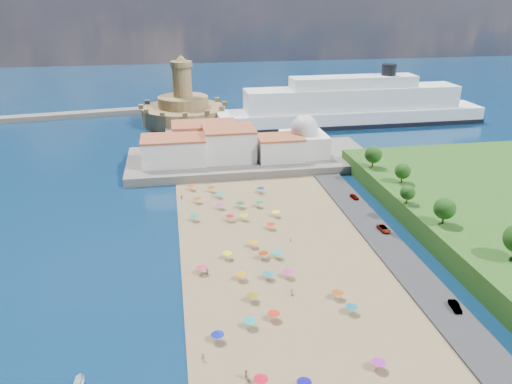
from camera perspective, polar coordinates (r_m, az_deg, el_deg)
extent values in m
plane|color=#071938|center=(120.04, 0.14, -8.13)|extent=(700.00, 700.00, 0.00)
cube|color=#59544C|center=(186.87, -0.69, 3.75)|extent=(90.00, 36.00, 3.00)
cube|color=#59544C|center=(218.38, -7.90, 6.20)|extent=(18.00, 70.00, 2.40)
cube|color=silver|center=(179.12, -9.40, 4.64)|extent=(22.00, 14.00, 9.00)
cube|color=silver|center=(181.83, -3.10, 5.51)|extent=(18.00, 16.00, 11.00)
cube|color=silver|center=(181.36, 2.74, 4.98)|extent=(16.00, 12.00, 8.00)
cube|color=silver|center=(192.76, -5.90, 6.24)|extent=(24.00, 14.00, 10.00)
cube|color=silver|center=(187.40, 5.48, 5.47)|extent=(16.00, 16.00, 8.00)
sphere|color=silver|center=(185.77, 5.55, 7.24)|extent=(10.00, 10.00, 10.00)
cylinder|color=silver|center=(184.83, 5.59, 8.38)|extent=(1.20, 1.20, 1.60)
cylinder|color=#9A7C4D|center=(246.72, -8.24, 8.70)|extent=(40.00, 40.00, 8.00)
cylinder|color=#9A7C4D|center=(245.31, -8.32, 10.18)|extent=(24.00, 24.00, 5.00)
cylinder|color=#9A7C4D|center=(243.55, -8.45, 12.36)|extent=(9.00, 9.00, 14.00)
cylinder|color=#9A7C4D|center=(242.32, -8.56, 14.27)|extent=(10.40, 10.40, 2.40)
cone|color=#9A7C4D|center=(241.97, -8.59, 14.91)|extent=(6.00, 6.00, 3.00)
cube|color=black|center=(246.38, 10.76, 7.81)|extent=(129.13, 20.67, 2.07)
cube|color=white|center=(245.72, 10.81, 8.45)|extent=(128.12, 20.26, 7.67)
cube|color=white|center=(243.81, 10.96, 10.49)|extent=(102.50, 16.55, 10.23)
cube|color=white|center=(242.42, 11.09, 12.26)|extent=(59.83, 12.64, 5.12)
cylinder|color=black|center=(248.30, 14.96, 13.36)|extent=(6.82, 6.82, 5.12)
cylinder|color=gray|center=(139.67, -2.99, -2.99)|extent=(0.07, 0.07, 2.00)
cone|color=red|center=(139.29, -2.99, -2.65)|extent=(2.50, 2.50, 0.60)
cylinder|color=gray|center=(120.75, 0.85, -7.25)|extent=(0.07, 0.07, 2.00)
cone|color=maroon|center=(120.31, 0.85, -6.88)|extent=(2.50, 2.50, 0.60)
cylinder|color=gray|center=(159.92, -5.09, 0.32)|extent=(0.07, 0.07, 2.00)
cone|color=#9B3D0E|center=(159.59, -5.10, 0.62)|extent=(2.50, 2.50, 0.60)
cylinder|color=gray|center=(107.91, 9.30, -11.51)|extent=(0.07, 0.07, 2.00)
cone|color=#9F460E|center=(107.42, 9.33, -11.11)|extent=(2.50, 2.50, 0.60)
cylinder|color=gray|center=(95.73, -4.41, -16.20)|extent=(0.07, 0.07, 2.00)
cone|color=#0B189B|center=(95.17, -4.42, -15.77)|extent=(2.50, 2.50, 0.60)
cylinder|color=gray|center=(92.25, 13.82, -18.63)|extent=(0.07, 0.07, 2.00)
cone|color=#A6239E|center=(91.67, 13.87, -18.20)|extent=(2.50, 2.50, 0.60)
cylinder|color=gray|center=(155.29, -4.22, -0.34)|extent=(0.07, 0.07, 2.00)
cone|color=#0F8A81|center=(154.95, -4.23, -0.03)|extent=(2.50, 2.50, 0.60)
cylinder|color=gray|center=(134.91, 1.70, -3.92)|extent=(0.07, 0.07, 2.00)
cone|color=red|center=(134.52, 1.71, -3.57)|extent=(2.50, 2.50, 0.60)
cylinder|color=gray|center=(142.23, 2.31, -2.49)|extent=(0.07, 0.07, 2.00)
cone|color=#FFF30D|center=(141.85, 2.31, -2.16)|extent=(2.50, 2.50, 0.60)
cylinder|color=gray|center=(162.09, -7.37, 0.52)|extent=(0.07, 0.07, 2.00)
cone|color=#F03F0A|center=(161.76, -7.38, 0.82)|extent=(2.50, 2.50, 0.60)
cone|color=#120A8D|center=(86.13, 5.54, -20.67)|extent=(2.50, 2.50, 0.60)
cylinder|color=gray|center=(100.65, 2.04, -13.96)|extent=(0.07, 0.07, 2.00)
cone|color=red|center=(100.12, 2.05, -13.54)|extent=(2.50, 2.50, 0.60)
cylinder|color=gray|center=(147.36, -4.11, -1.62)|extent=(0.07, 0.07, 2.00)
cone|color=#BF2984|center=(147.00, -4.12, -1.30)|extent=(2.50, 2.50, 0.60)
cylinder|color=gray|center=(140.05, -1.44, -2.89)|extent=(0.07, 0.07, 2.00)
cone|color=#CECA0B|center=(139.67, -1.44, -2.55)|extent=(2.50, 2.50, 0.60)
cylinder|color=gray|center=(140.75, -7.07, -2.93)|extent=(0.07, 0.07, 2.00)
cone|color=#0D7D65|center=(140.37, -7.09, -2.60)|extent=(2.50, 2.50, 0.60)
cylinder|color=gray|center=(120.94, -3.30, -7.24)|extent=(0.07, 0.07, 2.00)
cone|color=#DAE50C|center=(120.50, -3.31, -6.86)|extent=(2.50, 2.50, 0.60)
cylinder|color=gray|center=(105.75, -0.36, -11.95)|extent=(0.07, 0.07, 2.00)
cone|color=#816E0B|center=(105.25, -0.36, -11.54)|extent=(2.50, 2.50, 0.60)
cylinder|color=gray|center=(112.93, 1.40, -9.52)|extent=(0.07, 0.07, 2.00)
cone|color=#0E7A83|center=(112.46, 1.40, -9.13)|extent=(2.50, 2.50, 0.60)
cylinder|color=gray|center=(121.18, 2.45, -7.15)|extent=(0.07, 0.07, 2.00)
cone|color=teal|center=(120.74, 2.46, -6.78)|extent=(2.50, 2.50, 0.60)
cylinder|color=gray|center=(98.71, -0.69, -14.77)|extent=(0.07, 0.07, 2.00)
cone|color=#109B97|center=(98.17, -0.69, -14.35)|extent=(2.50, 2.50, 0.60)
cylinder|color=gray|center=(147.75, -1.78, -1.50)|extent=(0.07, 0.07, 2.00)
cone|color=#11641E|center=(147.39, -1.78, -1.18)|extent=(2.50, 2.50, 0.60)
cylinder|color=gray|center=(112.66, -1.73, -9.61)|extent=(0.07, 0.07, 2.00)
cone|color=orange|center=(112.19, -1.73, -9.22)|extent=(2.50, 2.50, 0.60)
cylinder|color=gray|center=(104.10, 10.85, -13.03)|extent=(0.07, 0.07, 2.00)
cone|color=#0E6382|center=(103.59, 10.88, -12.62)|extent=(2.50, 2.50, 0.60)
cylinder|color=gray|center=(113.71, 3.67, -9.32)|extent=(0.07, 0.07, 2.00)
cone|color=#B9277B|center=(113.24, 3.68, -8.93)|extent=(2.50, 2.50, 0.60)
cylinder|color=gray|center=(152.12, -6.66, -0.93)|extent=(0.07, 0.07, 2.00)
cone|color=#87540C|center=(151.77, -6.68, -0.62)|extent=(2.50, 2.50, 0.60)
cylinder|color=gray|center=(158.73, 0.53, 0.24)|extent=(0.07, 0.07, 2.00)
cone|color=#0C2DA1|center=(158.40, 0.53, 0.54)|extent=(2.50, 2.50, 0.60)
cylinder|color=gray|center=(148.27, 0.34, -1.40)|extent=(0.07, 0.07, 2.00)
cone|color=#17833B|center=(147.91, 0.34, -1.08)|extent=(2.50, 2.50, 0.60)
cylinder|color=gray|center=(86.93, 0.56, -20.87)|extent=(0.07, 0.07, 2.00)
cone|color=red|center=(86.32, 0.57, -20.43)|extent=(2.50, 2.50, 0.60)
cylinder|color=gray|center=(115.52, -6.20, -8.87)|extent=(0.07, 0.07, 2.00)
cone|color=#BF2954|center=(115.06, -6.22, -8.48)|extent=(2.50, 2.50, 0.60)
cylinder|color=gray|center=(125.75, -0.33, -5.97)|extent=(0.07, 0.07, 2.00)
cone|color=orange|center=(125.32, -0.33, -5.61)|extent=(2.50, 2.50, 0.60)
imported|color=tan|center=(92.03, -6.06, -18.20)|extent=(0.70, 0.51, 1.78)
imported|color=tan|center=(108.02, 4.15, -11.30)|extent=(0.98, 0.82, 1.71)
imported|color=tan|center=(88.33, -1.12, -20.08)|extent=(0.62, 1.75, 1.87)
imported|color=tan|center=(115.56, -5.57, -8.96)|extent=(0.96, 0.93, 1.55)
imported|color=tan|center=(128.38, 3.96, -5.47)|extent=(0.49, 0.68, 1.74)
imported|color=tan|center=(156.69, 0.68, -0.11)|extent=(0.74, 1.19, 1.77)
imported|color=tan|center=(155.18, -8.50, -0.59)|extent=(1.13, 0.90, 1.79)
imported|color=gray|center=(137.55, 14.40, -4.07)|extent=(2.62, 4.91, 1.31)
imported|color=gray|center=(156.36, 11.18, -0.53)|extent=(2.03, 3.88, 1.26)
imported|color=gray|center=(110.56, 21.80, -12.01)|extent=(1.94, 4.24, 1.35)
cylinder|color=#382314|center=(133.04, 20.60, -2.84)|extent=(0.50, 0.50, 3.03)
sphere|color=#14380F|center=(131.98, 20.76, -1.77)|extent=(5.45, 5.45, 5.45)
cylinder|color=#382314|center=(142.68, 16.86, -0.81)|extent=(0.50, 0.50, 2.31)
sphere|color=#14380F|center=(141.91, 16.95, -0.04)|extent=(4.15, 4.15, 4.15)
cylinder|color=#382314|center=(157.49, 16.33, 1.49)|extent=(0.50, 0.50, 2.67)
sphere|color=#14380F|center=(156.69, 16.42, 2.32)|extent=(4.80, 4.80, 4.80)
cylinder|color=#382314|center=(168.80, 13.19, 3.29)|extent=(0.50, 0.50, 3.17)
sphere|color=#14380F|center=(167.92, 13.27, 4.20)|extent=(5.70, 5.70, 5.70)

